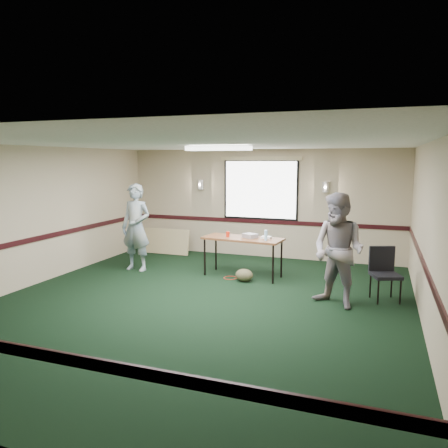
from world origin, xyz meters
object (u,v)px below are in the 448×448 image
(projector, at_px, (250,236))
(person_right, at_px, (338,250))
(folding_table, at_px, (243,240))
(conference_chair, at_px, (384,269))
(person_left, at_px, (136,227))

(projector, xyz_separation_m, person_right, (1.90, -1.31, 0.08))
(folding_table, height_order, conference_chair, conference_chair)
(folding_table, xyz_separation_m, person_right, (2.05, -1.28, 0.18))
(projector, bearing_deg, person_left, -144.87)
(person_left, distance_m, person_right, 4.54)
(conference_chair, xyz_separation_m, person_left, (-5.16, 0.35, 0.42))
(projector, relative_size, person_left, 0.14)
(folding_table, bearing_deg, projector, 14.57)
(projector, height_order, person_right, person_right)
(projector, relative_size, person_right, 0.14)
(folding_table, distance_m, projector, 0.19)
(conference_chair, relative_size, person_left, 0.48)
(folding_table, xyz_separation_m, conference_chair, (2.78, -0.62, -0.23))
(projector, height_order, conference_chair, conference_chair)
(conference_chair, bearing_deg, person_right, -158.65)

